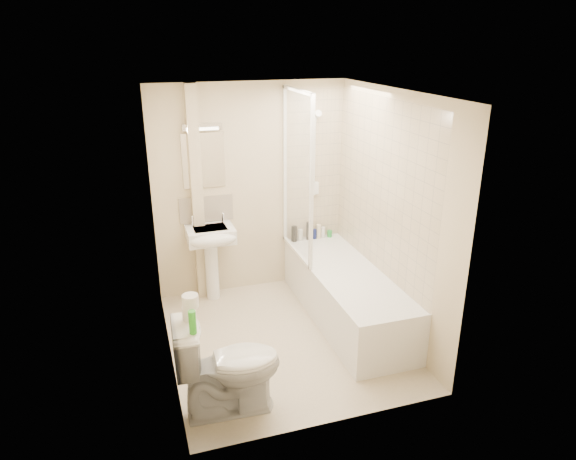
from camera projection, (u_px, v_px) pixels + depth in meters
name	position (u px, v px, depth m)	size (l,w,h in m)	color
floor	(284.00, 339.00, 5.14)	(2.50, 2.50, 0.00)	beige
wall_back	(251.00, 190.00, 5.83)	(2.20, 0.02, 2.40)	beige
wall_left	(161.00, 240.00, 4.40)	(0.02, 2.50, 2.40)	beige
wall_right	(390.00, 215.00, 5.03)	(0.02, 2.50, 2.40)	beige
ceiling	(283.00, 92.00, 4.29)	(2.20, 2.50, 0.02)	white
tile_back	(314.00, 166.00, 5.95)	(0.70, 0.01, 1.75)	beige
tile_right	(381.00, 187.00, 5.12)	(0.01, 2.10, 1.75)	beige
pipe_boxing	(197.00, 196.00, 5.60)	(0.12, 0.12, 2.40)	beige
splashback	(206.00, 209.00, 5.73)	(0.60, 0.01, 0.30)	beige
mirror	(203.00, 161.00, 5.54)	(0.46, 0.01, 0.60)	white
strip_light	(202.00, 127.00, 5.38)	(0.42, 0.07, 0.07)	silver
bathtub	(346.00, 293.00, 5.43)	(0.70, 2.10, 0.55)	white
shower_screen	(297.00, 176.00, 5.45)	(0.04, 0.92, 1.80)	white
shower_fixture	(315.00, 157.00, 5.87)	(0.10, 0.16, 0.99)	white
pedestal_sink	(211.00, 244.00, 5.65)	(0.52, 0.48, 1.00)	white
bottle_black_a	(294.00, 234.00, 6.08)	(0.07, 0.07, 0.19)	black
bottle_white_a	(300.00, 235.00, 6.11)	(0.06, 0.06, 0.14)	white
bottle_black_b	(309.00, 231.00, 6.13)	(0.06, 0.06, 0.22)	black
bottle_blue	(315.00, 234.00, 6.17)	(0.05, 0.05, 0.12)	navy
bottle_cream	(319.00, 231.00, 6.18)	(0.05, 0.05, 0.17)	beige
bottle_white_b	(323.00, 232.00, 6.20)	(0.05, 0.05, 0.13)	white
bottle_green	(330.00, 234.00, 6.23)	(0.06, 0.06, 0.08)	green
toilet	(228.00, 365.00, 4.03)	(0.84, 0.51, 0.83)	white
toilet_roll_lower	(189.00, 313.00, 3.85)	(0.11, 0.11, 0.11)	white
toilet_roll_upper	(190.00, 301.00, 3.82)	(0.12, 0.12, 0.10)	white
green_bottle	(192.00, 322.00, 3.66)	(0.05, 0.05, 0.18)	green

